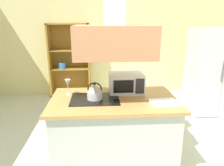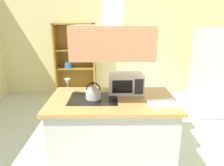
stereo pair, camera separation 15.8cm
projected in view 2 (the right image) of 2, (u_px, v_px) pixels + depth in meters
ground_plane at (128, 164)px, 2.81m from camera, size 7.80×7.80×0.00m
wall_back at (119, 41)px, 5.30m from camera, size 6.00×0.12×2.70m
kitchen_island at (112, 130)px, 2.77m from camera, size 1.58×0.95×0.90m
range_hood at (112, 31)px, 2.41m from camera, size 0.90×0.70×1.27m
refrigerator at (219, 72)px, 4.16m from camera, size 0.90×0.77×1.71m
dish_cabinet at (76, 65)px, 5.24m from camera, size 0.97×0.40×1.78m
kettle at (93, 92)px, 2.61m from camera, size 0.19×0.19×0.21m
cutting_board at (163, 103)px, 2.46m from camera, size 0.36×0.26×0.02m
microwave at (126, 83)px, 2.85m from camera, size 0.46×0.35×0.26m
wine_glass_on_counter at (67, 83)px, 2.78m from camera, size 0.08×0.08×0.21m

